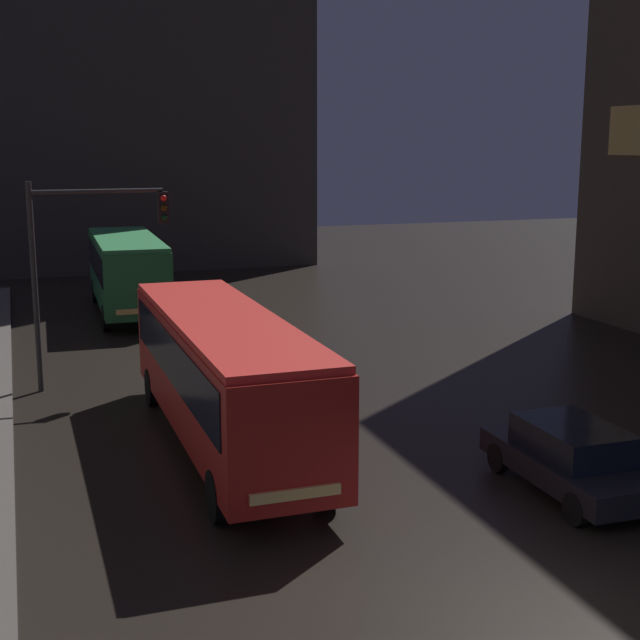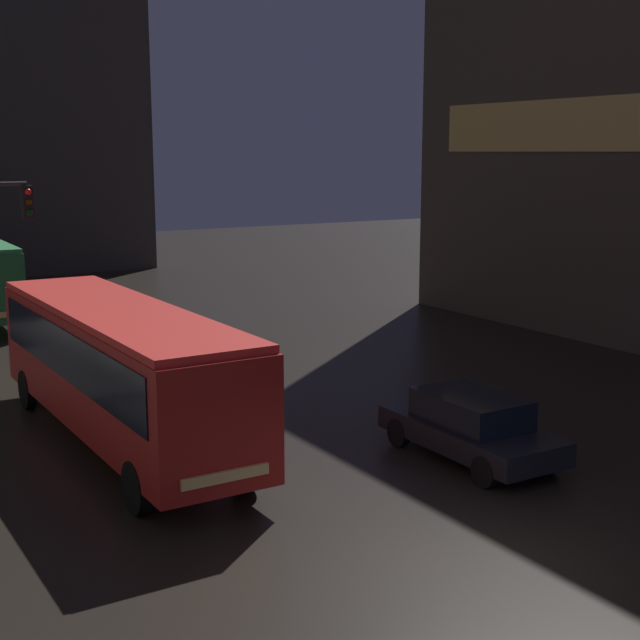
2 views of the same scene
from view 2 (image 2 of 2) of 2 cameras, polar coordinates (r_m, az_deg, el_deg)
The scene contains 3 objects.
ground_plane at distance 14.67m, azimuth 8.60°, elevation -15.71°, with size 120.00×120.00×0.00m, color black.
bus_near at distance 20.34m, azimuth -12.77°, elevation -2.53°, with size 2.47×10.85×3.13m.
car_taxi at distance 19.44m, azimuth 9.61°, elevation -6.69°, with size 1.92×4.31×1.43m.
Camera 2 is at (-8.60, -9.95, 6.51)m, focal length 50.00 mm.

